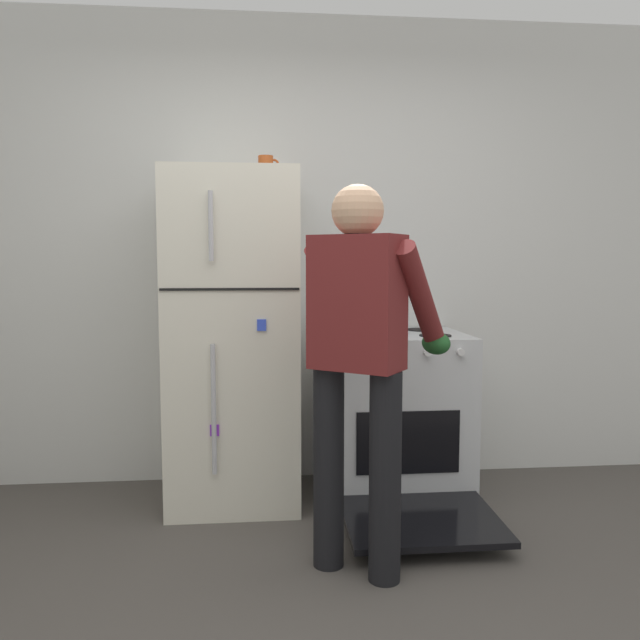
{
  "coord_description": "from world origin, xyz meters",
  "views": [
    {
      "loc": [
        -0.24,
        -1.86,
        1.3
      ],
      "look_at": [
        0.07,
        1.32,
        1.0
      ],
      "focal_mm": 35.83,
      "sensor_mm": 36.0,
      "label": 1
    }
  ],
  "objects": [
    {
      "name": "coffee_mug",
      "position": [
        -0.19,
        1.62,
        1.81
      ],
      "size": [
        0.11,
        0.08,
        0.1
      ],
      "color": "#B24C1E",
      "rests_on": "refrigerator"
    },
    {
      "name": "kitchen_wall_back",
      "position": [
        0.0,
        1.95,
        1.35
      ],
      "size": [
        6.0,
        0.1,
        2.7
      ],
      "primitive_type": "cube",
      "color": "silver",
      "rests_on": "ground"
    },
    {
      "name": "red_pot",
      "position": [
        0.35,
        1.52,
        0.97
      ],
      "size": [
        0.36,
        0.26,
        0.12
      ],
      "color": "#19479E",
      "rests_on": "stove_range"
    },
    {
      "name": "person_cook",
      "position": [
        0.18,
        0.7,
        0.95
      ],
      "size": [
        0.66,
        0.7,
        1.6
      ],
      "color": "black",
      "rests_on": "ground"
    },
    {
      "name": "stove_range",
      "position": [
        0.51,
        1.55,
        0.44
      ],
      "size": [
        0.76,
        1.22,
        0.91
      ],
      "color": "silver",
      "rests_on": "ground"
    },
    {
      "name": "refrigerator",
      "position": [
        -0.37,
        1.57,
        0.88
      ],
      "size": [
        0.68,
        0.72,
        1.76
      ],
      "color": "silver",
      "rests_on": "ground"
    }
  ]
}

